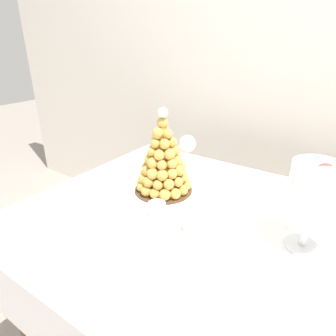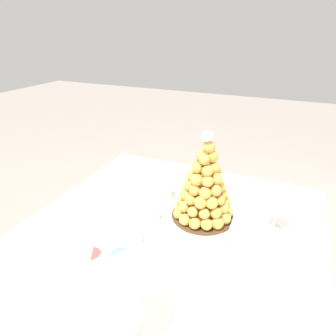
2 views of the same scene
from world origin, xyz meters
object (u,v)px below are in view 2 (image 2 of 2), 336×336
Objects in this scene: dessert_cup_centre at (152,213)px; creme_brulee_ramekin at (198,185)px; dessert_cup_left at (184,180)px; wine_glass at (278,199)px; croquembouche at (204,186)px; dessert_cup_mid_right at (133,236)px; macaron_goblet at (107,287)px; serving_tray at (187,215)px; dessert_cup_mid_left at (169,194)px.

dessert_cup_centre reaches higher than creme_brulee_ramekin.
wine_glass reaches higher than dessert_cup_left.
croquembouche is at bearing 118.35° from dessert_cup_centre.
dessert_cup_centre is 1.11× the size of dessert_cup_mid_right.
dessert_cup_left is at bearing -142.58° from croquembouche.
macaron_goblet is (0.44, 0.12, 0.14)m from dessert_cup_centre.
dessert_cup_centre is at bearing -164.23° from macaron_goblet.
dessert_cup_centre is at bearing -61.65° from croquembouche.
dessert_cup_mid_right is at bearing -2.01° from dessert_cup_left.
macaron_goblet reaches higher than serving_tray.
wine_glass is at bearing 153.30° from macaron_goblet.
croquembouche is 5.55× the size of dessert_cup_centre.
creme_brulee_ramekin is 0.60× the size of wine_glass.
dessert_cup_mid_right is at bearing -10.97° from creme_brulee_ramekin.
dessert_cup_left is at bearing -89.25° from creme_brulee_ramekin.
dessert_cup_left is 0.42m from dessert_cup_mid_right.
creme_brulee_ramekin is at bearing -176.66° from macaron_goblet.
creme_brulee_ramekin is at bearing -115.10° from wine_glass.
dessert_cup_centre is at bearing -3.10° from dessert_cup_left.
macaron_goblet reaches higher than dessert_cup_mid_right.
croquembouche is 0.53m from macaron_goblet.
creme_brulee_ramekin is at bearing 148.67° from dessert_cup_mid_left.
macaron_goblet is (0.30, 0.12, 0.14)m from dessert_cup_mid_right.
macaron_goblet is (0.72, 0.11, 0.14)m from dessert_cup_left.
macaron_goblet is at bearing 22.06° from dessert_cup_mid_right.
croquembouche is 0.25m from wine_glass.
macaron_goblet is at bearing 11.74° from dessert_cup_mid_left.
macaron_goblet is (0.53, -0.04, 0.04)m from croquembouche.
dessert_cup_left is 0.13m from dessert_cup_mid_left.
dessert_cup_left is at bearing -155.56° from serving_tray.
serving_tray is at bearing 152.71° from dessert_cup_mid_right.
dessert_cup_mid_left is 0.34× the size of wine_glass.
wine_glass is at bearing 107.58° from dessert_cup_centre.
macaron_goblet is at bearing -4.34° from croquembouche.
dessert_cup_left is (-0.19, -0.15, -0.10)m from croquembouche.
dessert_cup_mid_right is (0.29, -0.00, -0.00)m from dessert_cup_mid_left.
dessert_cup_left is 0.07m from creme_brulee_ramekin.
dessert_cup_centre reaches higher than dessert_cup_mid_left.
croquembouche reaches higher than macaron_goblet.
creme_brulee_ramekin is 0.35× the size of macaron_goblet.
serving_tray is 9.66× the size of dessert_cup_centre.
serving_tray is at bearing -178.36° from macaron_goblet.
serving_tray is 0.24m from dessert_cup_mid_right.
dessert_cup_mid_left is at bearing -6.10° from dessert_cup_left.
dessert_cup_mid_left is (-0.08, -0.11, 0.03)m from serving_tray.
dessert_cup_left is 0.43m from wine_glass.
dessert_cup_centre is 0.36× the size of wine_glass.
wine_glass is at bearing 99.55° from croquembouche.
dessert_cup_mid_left is at bearing -168.26° from macaron_goblet.
wine_glass is (-0.05, 0.30, 0.11)m from serving_tray.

